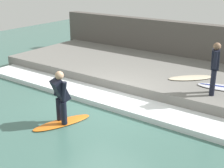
% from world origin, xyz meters
% --- Properties ---
extents(ground_plane, '(28.00, 28.00, 0.00)m').
position_xyz_m(ground_plane, '(0.00, 0.00, 0.00)').
color(ground_plane, '#426B60').
extents(concrete_ledge, '(4.40, 12.41, 0.49)m').
position_xyz_m(concrete_ledge, '(3.27, 0.00, 0.24)').
color(concrete_ledge, slate).
rests_on(concrete_ledge, ground_plane).
extents(back_wall, '(0.50, 13.03, 1.96)m').
position_xyz_m(back_wall, '(5.72, 0.00, 0.98)').
color(back_wall, '#544F49').
rests_on(back_wall, ground_plane).
extents(wave_foam_crest, '(1.17, 11.79, 0.17)m').
position_xyz_m(wave_foam_crest, '(0.48, 0.00, 0.09)').
color(wave_foam_crest, white).
rests_on(wave_foam_crest, ground_plane).
extents(surfboard_riding, '(1.79, 1.05, 0.06)m').
position_xyz_m(surfboard_riding, '(-1.55, 0.36, 0.03)').
color(surfboard_riding, orange).
rests_on(surfboard_riding, ground_plane).
extents(surfer_riding, '(0.57, 0.64, 1.49)m').
position_xyz_m(surfer_riding, '(-1.55, 0.36, 0.88)').
color(surfer_riding, black).
rests_on(surfer_riding, surfboard_riding).
extents(surfer_waiting_near, '(0.53, 0.34, 1.60)m').
position_xyz_m(surfer_waiting_near, '(1.91, -2.67, 1.39)').
color(surfer_waiting_near, black).
rests_on(surfer_waiting_near, concrete_ledge).
extents(surfboard_waiting_near, '(0.86, 1.72, 0.07)m').
position_xyz_m(surfboard_waiting_near, '(2.58, -2.82, 0.52)').
color(surfboard_waiting_near, silver).
rests_on(surfboard_waiting_near, concrete_ledge).
extents(surfboard_spare, '(1.56, 1.54, 0.06)m').
position_xyz_m(surfboard_spare, '(2.91, -1.59, 0.52)').
color(surfboard_spare, beige).
rests_on(surfboard_spare, concrete_ledge).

